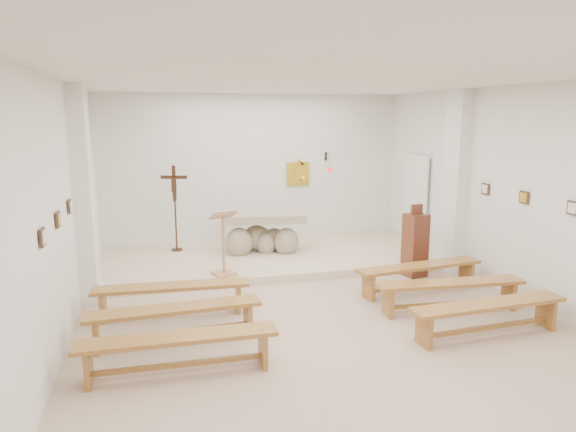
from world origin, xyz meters
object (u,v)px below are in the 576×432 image
object	(u,v)px
donation_pedestal	(415,245)
bench_right_front	(420,271)
bench_left_second	(175,316)
bench_left_front	(172,293)
bench_right_third	(488,311)
bench_right_second	(450,289)
lectern	(224,243)
crucifix_stand	(175,202)
altar	(263,236)
bench_left_third	(178,345)

from	to	relation	value
donation_pedestal	bench_right_front	xyz separation A→B (m)	(-0.36, -0.86, -0.24)
bench_left_second	bench_left_front	bearing A→B (deg)	87.41
bench_right_third	bench_left_front	bearing A→B (deg)	152.84
donation_pedestal	bench_right_second	bearing A→B (deg)	-110.92
lectern	bench_right_front	world-z (taller)	lectern
bench_right_front	crucifix_stand	bearing A→B (deg)	133.10
lectern	bench_right_second	distance (m)	3.95
lectern	bench_right_third	size ratio (longest dim) A/B	0.53
bench_left_front	crucifix_stand	bearing A→B (deg)	89.70
altar	bench_right_third	distance (m)	5.14
altar	donation_pedestal	world-z (taller)	donation_pedestal
crucifix_stand	bench_right_second	world-z (taller)	crucifix_stand
lectern	bench_right_second	world-z (taller)	lectern
crucifix_stand	bench_right_front	xyz separation A→B (m)	(3.95, -3.36, -0.84)
bench_left_third	bench_right_front	bearing A→B (deg)	25.56
lectern	crucifix_stand	bearing A→B (deg)	92.43
bench_left_third	lectern	bearing A→B (deg)	74.30
crucifix_stand	bench_left_second	bearing A→B (deg)	-77.73
donation_pedestal	bench_right_third	xyz separation A→B (m)	(-0.36, -2.74, -0.24)
bench_right_front	bench_right_third	world-z (taller)	same
bench_left_front	lectern	bearing A→B (deg)	57.54
crucifix_stand	bench_left_front	size ratio (longest dim) A/B	0.78
bench_right_front	bench_left_second	size ratio (longest dim) A/B	1.01
crucifix_stand	donation_pedestal	bearing A→B (deg)	-14.74
altar	crucifix_stand	bearing A→B (deg)	170.31
bench_left_third	altar	bearing A→B (deg)	67.97
bench_right_front	bench_right_second	size ratio (longest dim) A/B	1.00
lectern	bench_right_front	bearing A→B (deg)	-41.00
bench_right_second	bench_right_third	distance (m)	0.94
crucifix_stand	bench_left_front	distance (m)	3.47
lectern	bench_left_front	distance (m)	1.72
bench_right_front	bench_left_third	distance (m)	4.59
bench_right_second	bench_right_third	size ratio (longest dim) A/B	1.00
bench_left_second	bench_right_second	size ratio (longest dim) A/B	1.00
altar	bench_left_third	xyz separation A→B (m)	(-2.01, -4.66, -0.13)
bench_right_front	bench_left_second	world-z (taller)	same
donation_pedestal	bench_left_third	distance (m)	5.32
bench_left_front	bench_left_third	size ratio (longest dim) A/B	1.00
bench_left_front	bench_right_front	world-z (taller)	same
altar	bench_left_second	bearing A→B (deg)	-109.60
donation_pedestal	altar	bearing A→B (deg)	133.52
lectern	bench_left_front	xyz separation A→B (m)	(-0.99, -1.35, -0.39)
altar	bench_left_third	bearing A→B (deg)	-104.53
donation_pedestal	bench_left_front	xyz separation A→B (m)	(-4.55, -0.86, -0.24)
donation_pedestal	bench_right_front	bearing A→B (deg)	-122.53
bench_left_front	bench_left_third	world-z (taller)	same
bench_right_second	bench_left_third	xyz separation A→B (m)	(-4.18, -0.94, 0.00)
bench_left_front	bench_left_second	xyz separation A→B (m)	(0.00, -0.94, 0.00)
crucifix_stand	bench_right_second	xyz separation A→B (m)	(3.95, -4.31, -0.84)
crucifix_stand	bench_right_third	distance (m)	6.62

